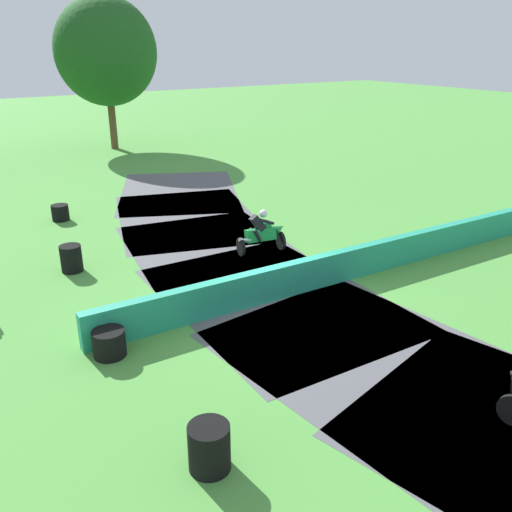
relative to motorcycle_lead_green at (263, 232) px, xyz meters
name	(u,v)px	position (x,y,z in m)	size (l,w,h in m)	color
ground_plane	(273,298)	(-1.66, -3.03, -0.66)	(120.00, 120.00, 0.00)	#4C933D
track_asphalt	(305,290)	(-0.61, -3.06, -0.65)	(9.17, 31.50, 0.01)	#515156
safety_barrier	(407,248)	(3.21, -3.14, -0.21)	(0.30, 19.81, 0.90)	#239375
motorcycle_lead_green	(263,232)	(0.00, 0.00, 0.00)	(1.71, 0.91, 1.42)	black
tire_stack_near	(60,213)	(-4.64, 6.87, -0.36)	(0.63, 0.63, 0.60)	black
tire_stack_mid_a	(71,258)	(-5.62, 1.71, -0.26)	(0.62, 0.62, 0.80)	black
tire_stack_mid_b	(109,343)	(-6.21, -3.41, -0.36)	(0.71, 0.71, 0.60)	black
tire_stack_far	(209,447)	(-5.98, -7.53, -0.26)	(0.68, 0.68, 0.80)	black
tree_behind_barrier	(106,52)	(2.05, 19.98, 5.06)	(5.98, 5.98, 8.87)	brown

